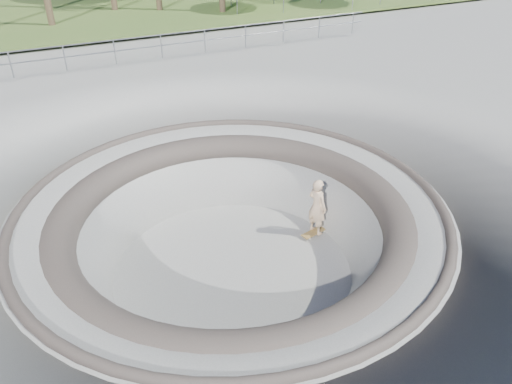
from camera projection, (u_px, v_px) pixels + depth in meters
ground at (231, 206)px, 11.85m from camera, size 180.00×180.00×0.00m
skate_bowl at (233, 266)px, 12.80m from camera, size 14.00×14.00×4.10m
distant_hills at (73, 19)px, 60.83m from camera, size 103.20×45.00×28.60m
safety_railing at (115, 52)px, 20.71m from camera, size 25.00×0.06×1.03m
skateboard at (315, 232)px, 14.08m from camera, size 0.92×0.44×0.09m
skater at (317, 206)px, 13.64m from camera, size 0.53×0.69×1.67m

